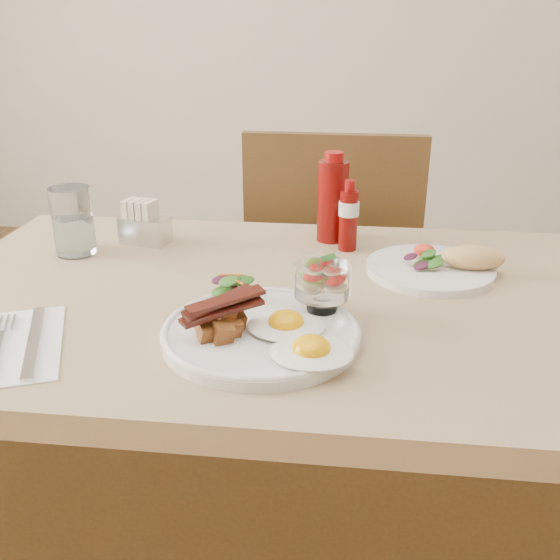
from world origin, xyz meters
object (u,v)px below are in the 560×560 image
Objects in this scene: hot_sauce_bottle at (349,217)px; water_glass at (73,225)px; chair_far at (332,281)px; table at (317,364)px; ketchup_bottle at (333,200)px; sugar_caddy at (144,225)px; second_plate at (440,265)px; fruit_cup at (322,281)px; main_plate at (261,334)px.

hot_sauce_bottle reaches higher than water_glass.
table is at bearing -90.00° from chair_far.
sugar_caddy is at bearing -170.82° from ketchup_bottle.
sugar_caddy is (-0.57, 0.10, 0.02)m from second_plate.
fruit_cup is 0.82× the size of sugar_caddy.
second_plate is 0.20m from hot_sauce_bottle.
second_plate is (0.20, 0.21, -0.05)m from fruit_cup.
chair_far reaches higher than hot_sauce_bottle.
sugar_caddy reaches higher than second_plate.
table is at bearing -23.59° from water_glass.
table is 10.34× the size of water_glass.
second_plate is at bearing -66.88° from chair_far.
fruit_cup reaches higher than table.
fruit_cup is at bearing 41.36° from main_plate.
second_plate reaches higher than main_plate.
ketchup_bottle is (0.08, 0.43, 0.08)m from main_plate.
hot_sauce_bottle reaches higher than table.
sugar_caddy is 0.14m from water_glass.
water_glass is (-0.40, 0.30, 0.05)m from main_plate.
water_glass is (-0.48, 0.23, -0.01)m from fruit_cup.
main_plate is (-0.08, -0.75, 0.24)m from chair_far.
ketchup_bottle is at bearing -89.11° from chair_far.
hot_sauce_bottle is at bearing 14.06° from sugar_caddy.
sugar_caddy reaches higher than table.
water_glass is at bearing -132.63° from sugar_caddy.
ketchup_bottle is at bearing 141.74° from second_plate.
ketchup_bottle is 1.30× the size of hot_sauce_bottle.
main_plate is 1.56× the size of ketchup_bottle.
second_plate is 2.35× the size of sugar_caddy.
ketchup_bottle reaches higher than water_glass.
chair_far is at bearing 95.82° from hot_sauce_bottle.
chair_far is at bearing 59.04° from sugar_caddy.
second_plate reaches higher than table.
table is 1.43× the size of chair_far.
main_plate is at bearing -135.10° from second_plate.
water_glass is (-0.68, 0.02, 0.04)m from second_plate.
sugar_caddy is (-0.29, 0.37, 0.03)m from main_plate.
second_plate is 1.78× the size of hot_sauce_bottle.
hot_sauce_bottle is (0.04, -0.37, 0.29)m from chair_far.
ketchup_bottle is (-0.00, 0.36, 0.02)m from fruit_cup.
table is 0.54m from water_glass.
table is at bearing -97.44° from hot_sauce_bottle.
second_plate is (0.20, -0.48, 0.24)m from chair_far.
sugar_caddy is (-0.37, -0.06, -0.05)m from ketchup_bottle.
fruit_cup is 0.48m from sugar_caddy.
main_plate is 0.50m from water_glass.
fruit_cup is 0.62× the size of hot_sauce_bottle.
hot_sauce_bottle reaches higher than fruit_cup.
main_plate is 0.47m from sugar_caddy.
ketchup_bottle reaches higher than sugar_caddy.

